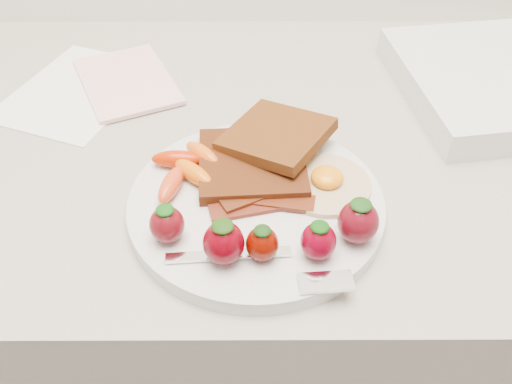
{
  "coord_description": "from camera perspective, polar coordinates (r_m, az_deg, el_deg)",
  "views": [
    {
      "loc": [
        -0.02,
        1.13,
        1.33
      ],
      "look_at": [
        -0.01,
        1.56,
        0.93
      ],
      "focal_mm": 40.0,
      "sensor_mm": 36.0,
      "label": 1
    }
  ],
  "objects": [
    {
      "name": "notepad",
      "position": [
        0.83,
        -12.78,
        10.75
      ],
      "size": [
        0.17,
        0.2,
        0.01
      ],
      "primitive_type": "cube",
      "rotation": [
        0.0,
        0.0,
        0.43
      ],
      "color": "#FABDC0",
      "rests_on": "paper_sheet"
    },
    {
      "name": "fork",
      "position": [
        0.53,
        1.6,
        -7.48
      ],
      "size": [
        0.17,
        0.06,
        0.0
      ],
      "color": "white",
      "rests_on": "plate"
    },
    {
      "name": "fried_egg",
      "position": [
        0.61,
        6.97,
        0.95
      ],
      "size": [
        0.12,
        0.12,
        0.02
      ],
      "color": "silver",
      "rests_on": "plate"
    },
    {
      "name": "plate",
      "position": [
        0.6,
        0.0,
        -1.32
      ],
      "size": [
        0.27,
        0.27,
        0.02
      ],
      "primitive_type": "cylinder",
      "color": "silver",
      "rests_on": "counter"
    },
    {
      "name": "toast_lower",
      "position": [
        0.63,
        -0.39,
        2.86
      ],
      "size": [
        0.12,
        0.12,
        0.01
      ],
      "primitive_type": "cube",
      "rotation": [
        0.0,
        0.0,
        0.06
      ],
      "color": "#371605",
      "rests_on": "plate"
    },
    {
      "name": "counter",
      "position": [
        1.05,
        0.8,
        -13.97
      ],
      "size": [
        2.0,
        0.6,
        0.9
      ],
      "primitive_type": "cube",
      "color": "gray",
      "rests_on": "ground"
    },
    {
      "name": "paper_sheet",
      "position": [
        0.83,
        -17.39,
        9.64
      ],
      "size": [
        0.22,
        0.25,
        0.0
      ],
      "primitive_type": "cube",
      "rotation": [
        0.0,
        0.0,
        -0.37
      ],
      "color": "white",
      "rests_on": "counter"
    },
    {
      "name": "toast_upper",
      "position": [
        0.65,
        2.04,
        5.68
      ],
      "size": [
        0.14,
        0.14,
        0.02
      ],
      "primitive_type": "cube",
      "rotation": [
        0.0,
        -0.1,
        -0.57
      ],
      "color": "#4A280D",
      "rests_on": "toast_lower"
    },
    {
      "name": "bacon_strips",
      "position": [
        0.59,
        0.62,
        -0.71
      ],
      "size": [
        0.11,
        0.07,
        0.01
      ],
      "color": "#44150C",
      "rests_on": "plate"
    },
    {
      "name": "strawberries",
      "position": [
        0.53,
        1.59,
        -4.14
      ],
      "size": [
        0.22,
        0.07,
        0.05
      ],
      "color": "#5D0910",
      "rests_on": "plate"
    },
    {
      "name": "baby_carrots",
      "position": [
        0.62,
        -7.05,
        2.42
      ],
      "size": [
        0.08,
        0.11,
        0.02
      ],
      "color": "#B92400",
      "rests_on": "plate"
    }
  ]
}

